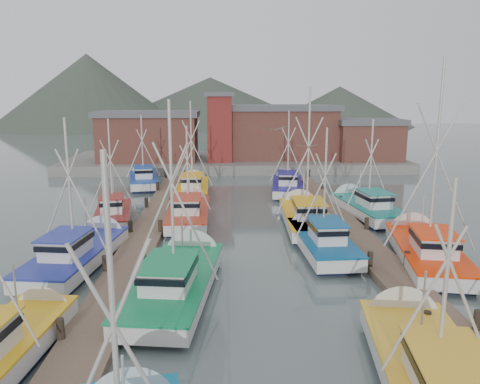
{
  "coord_description": "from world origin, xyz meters",
  "views": [
    {
      "loc": [
        -1.95,
        -25.38,
        9.39
      ],
      "look_at": [
        -0.56,
        7.24,
        2.6
      ],
      "focal_mm": 35.0,
      "sensor_mm": 36.0,
      "label": 1
    }
  ],
  "objects_px": {
    "boat_1": "(429,370)",
    "boat_12": "(192,188)",
    "lookout_tower": "(220,127)",
    "boat_4": "(178,279)",
    "boat_8": "(189,212)"
  },
  "relations": [
    {
      "from": "lookout_tower",
      "to": "boat_8",
      "type": "relative_size",
      "value": 0.91
    },
    {
      "from": "boat_1",
      "to": "boat_8",
      "type": "distance_m",
      "value": 22.98
    },
    {
      "from": "boat_4",
      "to": "lookout_tower",
      "type": "bearing_deg",
      "value": 94.25
    },
    {
      "from": "boat_1",
      "to": "boat_8",
      "type": "bearing_deg",
      "value": 121.25
    },
    {
      "from": "boat_4",
      "to": "boat_12",
      "type": "distance_m",
      "value": 22.62
    },
    {
      "from": "boat_8",
      "to": "boat_12",
      "type": "xyz_separation_m",
      "value": [
        -0.27,
        9.47,
        0.01
      ]
    },
    {
      "from": "lookout_tower",
      "to": "boat_4",
      "type": "relative_size",
      "value": 0.79
    },
    {
      "from": "boat_4",
      "to": "boat_12",
      "type": "xyz_separation_m",
      "value": [
        -0.6,
        22.61,
        -0.0
      ]
    },
    {
      "from": "lookout_tower",
      "to": "boat_1",
      "type": "bearing_deg",
      "value": -81.5
    },
    {
      "from": "boat_1",
      "to": "boat_12",
      "type": "relative_size",
      "value": 1.07
    },
    {
      "from": "boat_1",
      "to": "boat_12",
      "type": "bearing_deg",
      "value": 114.98
    },
    {
      "from": "lookout_tower",
      "to": "boat_1",
      "type": "distance_m",
      "value": 45.78
    },
    {
      "from": "boat_4",
      "to": "boat_8",
      "type": "height_order",
      "value": "boat_4"
    },
    {
      "from": "boat_12",
      "to": "boat_4",
      "type": "bearing_deg",
      "value": -89.4
    },
    {
      "from": "boat_1",
      "to": "boat_8",
      "type": "relative_size",
      "value": 1.11
    }
  ]
}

